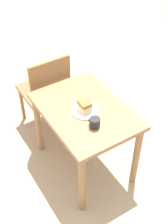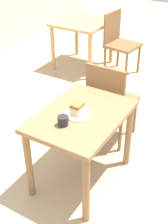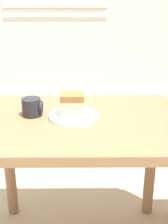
% 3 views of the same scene
% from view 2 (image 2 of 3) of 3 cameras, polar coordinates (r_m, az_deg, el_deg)
% --- Properties ---
extents(ground_plane, '(14.00, 14.00, 0.00)m').
position_cam_2_polar(ground_plane, '(2.85, 0.67, -14.61)').
color(ground_plane, tan).
extents(dining_table_near, '(0.89, 0.65, 0.71)m').
position_cam_2_polar(dining_table_near, '(2.61, -0.45, -2.65)').
color(dining_table_near, olive).
rests_on(dining_table_near, ground_plane).
extents(dining_table_far, '(0.79, 0.75, 0.72)m').
position_cam_2_polar(dining_table_far, '(4.88, -0.25, 14.91)').
color(dining_table_far, tan).
rests_on(dining_table_far, ground_plane).
extents(chair_near_window, '(0.43, 0.43, 0.91)m').
position_cam_2_polar(chair_near_window, '(3.16, 4.81, 2.22)').
color(chair_near_window, brown).
rests_on(chair_near_window, ground_plane).
extents(chair_far_corner, '(0.48, 0.48, 0.91)m').
position_cam_2_polar(chair_far_corner, '(4.72, 6.41, 12.78)').
color(chair_far_corner, brown).
rests_on(chair_far_corner, ground_plane).
extents(plate, '(0.22, 0.22, 0.01)m').
position_cam_2_polar(plate, '(2.53, -1.05, -0.38)').
color(plate, white).
rests_on(plate, dining_table_near).
extents(cake_slice, '(0.10, 0.08, 0.09)m').
position_cam_2_polar(cake_slice, '(2.50, -1.25, 0.61)').
color(cake_slice, beige).
rests_on(cake_slice, plate).
extents(coffee_mug, '(0.09, 0.08, 0.08)m').
position_cam_2_polar(coffee_mug, '(2.40, -3.84, -1.59)').
color(coffee_mug, '#232328').
rests_on(coffee_mug, dining_table_near).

